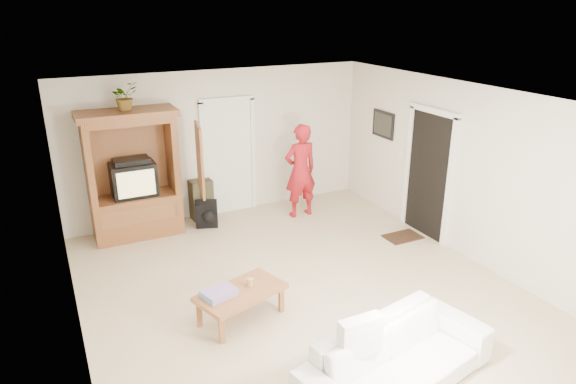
# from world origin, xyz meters

# --- Properties ---
(floor) EXTENTS (6.00, 6.00, 0.00)m
(floor) POSITION_xyz_m (0.00, 0.00, 0.00)
(floor) COLOR tan
(floor) RESTS_ON ground
(ceiling) EXTENTS (6.00, 6.00, 0.00)m
(ceiling) POSITION_xyz_m (0.00, 0.00, 2.60)
(ceiling) COLOR white
(ceiling) RESTS_ON floor
(wall_back) EXTENTS (5.50, 0.00, 5.50)m
(wall_back) POSITION_xyz_m (0.00, 3.00, 1.30)
(wall_back) COLOR silver
(wall_back) RESTS_ON floor
(wall_front) EXTENTS (5.50, 0.00, 5.50)m
(wall_front) POSITION_xyz_m (0.00, -3.00, 1.30)
(wall_front) COLOR silver
(wall_front) RESTS_ON floor
(wall_left) EXTENTS (0.00, 6.00, 6.00)m
(wall_left) POSITION_xyz_m (-2.75, 0.00, 1.30)
(wall_left) COLOR silver
(wall_left) RESTS_ON floor
(wall_right) EXTENTS (0.00, 6.00, 6.00)m
(wall_right) POSITION_xyz_m (2.75, 0.00, 1.30)
(wall_right) COLOR silver
(wall_right) RESTS_ON floor
(armoire) EXTENTS (1.82, 1.14, 2.10)m
(armoire) POSITION_xyz_m (-1.58, 2.66, 0.91)
(armoire) COLOR brown
(armoire) RESTS_ON floor
(door_back) EXTENTS (0.85, 0.05, 2.04)m
(door_back) POSITION_xyz_m (0.15, 2.97, 1.02)
(door_back) COLOR white
(door_back) RESTS_ON floor
(doorway_right) EXTENTS (0.05, 0.90, 2.04)m
(doorway_right) POSITION_xyz_m (2.73, 0.60, 1.02)
(doorway_right) COLOR black
(doorway_right) RESTS_ON floor
(framed_picture) EXTENTS (0.03, 0.60, 0.48)m
(framed_picture) POSITION_xyz_m (2.73, 1.90, 1.60)
(framed_picture) COLOR black
(framed_picture) RESTS_ON wall_right
(doormat) EXTENTS (0.60, 0.40, 0.02)m
(doormat) POSITION_xyz_m (2.30, 0.60, 0.01)
(doormat) COLOR #382316
(doormat) RESTS_ON floor
(plant) EXTENTS (0.51, 0.49, 0.44)m
(plant) POSITION_xyz_m (-1.60, 2.63, 2.32)
(plant) COLOR #4C7238
(plant) RESTS_ON armoire
(man) EXTENTS (0.63, 0.43, 1.70)m
(man) POSITION_xyz_m (1.21, 2.21, 0.85)
(man) COLOR #A4151D
(man) RESTS_ON floor
(sofa) EXTENTS (2.26, 1.25, 0.62)m
(sofa) POSITION_xyz_m (0.04, -2.17, 0.31)
(sofa) COLOR white
(sofa) RESTS_ON floor
(coffee_table) EXTENTS (1.19, 0.87, 0.40)m
(coffee_table) POSITION_xyz_m (-0.95, -0.40, 0.34)
(coffee_table) COLOR #976034
(coffee_table) RESTS_ON floor
(towel) EXTENTS (0.44, 0.38, 0.08)m
(towel) POSITION_xyz_m (-1.22, -0.40, 0.44)
(towel) COLOR #E24B86
(towel) RESTS_ON coffee_table
(candle) EXTENTS (0.08, 0.08, 0.10)m
(candle) POSITION_xyz_m (-0.81, -0.35, 0.45)
(candle) COLOR tan
(candle) RESTS_ON coffee_table
(backpack_black) EXTENTS (0.42, 0.33, 0.46)m
(backpack_black) POSITION_xyz_m (-0.48, 2.44, 0.23)
(backpack_black) COLOR black
(backpack_black) RESTS_ON floor
(backpack_olive) EXTENTS (0.40, 0.30, 0.72)m
(backpack_olive) POSITION_xyz_m (-0.44, 2.85, 0.36)
(backpack_olive) COLOR #47442B
(backpack_olive) RESTS_ON floor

